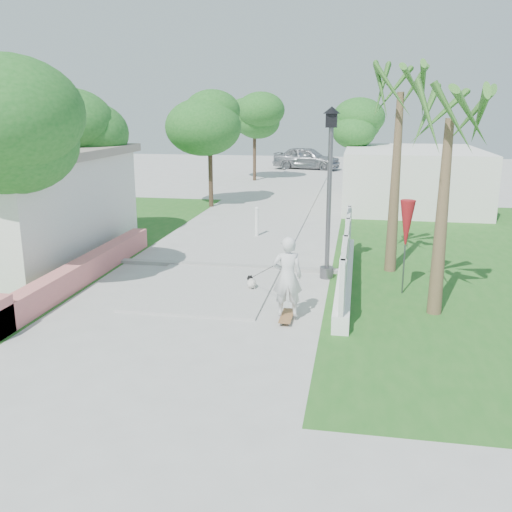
% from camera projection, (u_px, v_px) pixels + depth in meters
% --- Properties ---
extents(ground, '(90.00, 90.00, 0.00)m').
position_uv_depth(ground, '(150.00, 355.00, 10.48)').
color(ground, '#B7B7B2').
rests_on(ground, ground).
extents(path_strip, '(3.20, 36.00, 0.06)m').
position_uv_depth(path_strip, '(287.00, 195.00, 29.52)').
color(path_strip, '#B7B7B2').
rests_on(path_strip, ground).
extents(curb, '(6.50, 0.25, 0.10)m').
position_uv_depth(curb, '(225.00, 266.00, 16.18)').
color(curb, '#999993').
rests_on(curb, ground).
extents(grass_left, '(8.00, 20.00, 0.01)m').
position_uv_depth(grass_left, '(37.00, 242.00, 19.30)').
color(grass_left, '#22601E').
rests_on(grass_left, ground).
extents(grass_right, '(8.00, 20.00, 0.01)m').
position_uv_depth(grass_right, '(470.00, 261.00, 16.89)').
color(grass_right, '#22601E').
rests_on(grass_right, ground).
extents(pink_wall, '(0.45, 8.20, 0.80)m').
position_uv_depth(pink_wall, '(75.00, 275.00, 14.35)').
color(pink_wall, '#DF7B72').
rests_on(pink_wall, ground).
extents(lattice_fence, '(0.35, 7.00, 1.50)m').
position_uv_depth(lattice_fence, '(346.00, 264.00, 14.52)').
color(lattice_fence, white).
rests_on(lattice_fence, ground).
extents(building_right, '(6.00, 8.00, 2.60)m').
position_uv_depth(building_right, '(411.00, 177.00, 26.26)').
color(building_right, silver).
rests_on(building_right, ground).
extents(street_lamp, '(0.44, 0.44, 4.44)m').
position_uv_depth(street_lamp, '(329.00, 187.00, 14.61)').
color(street_lamp, '#59595E').
rests_on(street_lamp, ground).
extents(bollard, '(0.14, 0.14, 1.09)m').
position_uv_depth(bollard, '(257.00, 221.00, 19.82)').
color(bollard, white).
rests_on(bollard, ground).
extents(patio_umbrella, '(0.36, 0.36, 2.30)m').
position_uv_depth(patio_umbrella, '(406.00, 226.00, 13.51)').
color(patio_umbrella, '#59595E').
rests_on(patio_umbrella, ground).
extents(tree_left_near, '(3.60, 3.60, 5.28)m').
position_uv_depth(tree_left_near, '(3.00, 134.00, 13.12)').
color(tree_left_near, '#4C3826').
rests_on(tree_left_near, ground).
extents(tree_left_mid, '(3.20, 3.20, 4.85)m').
position_uv_depth(tree_left_mid, '(78.00, 136.00, 18.61)').
color(tree_left_mid, '#4C3826').
rests_on(tree_left_mid, ground).
extents(tree_path_left, '(3.40, 3.40, 5.23)m').
position_uv_depth(tree_path_left, '(210.00, 121.00, 25.25)').
color(tree_path_left, '#4C3826').
rests_on(tree_path_left, ground).
extents(tree_path_right, '(3.00, 3.00, 4.79)m').
position_uv_depth(tree_path_right, '(353.00, 127.00, 28.07)').
color(tree_path_right, '#4C3826').
rests_on(tree_path_right, ground).
extents(tree_path_far, '(3.20, 3.20, 5.17)m').
position_uv_depth(tree_path_far, '(255.00, 118.00, 34.74)').
color(tree_path_far, '#4C3826').
rests_on(tree_path_far, ground).
extents(palm_far, '(1.80, 1.80, 5.30)m').
position_uv_depth(palm_far, '(400.00, 105.00, 14.75)').
color(palm_far, brown).
rests_on(palm_far, ground).
extents(palm_near, '(1.80, 1.80, 4.70)m').
position_uv_depth(palm_near, '(449.00, 130.00, 11.60)').
color(palm_near, brown).
rests_on(palm_near, ground).
extents(skateboarder, '(1.47, 2.53, 1.83)m').
position_uv_depth(skateboarder, '(268.00, 273.00, 12.89)').
color(skateboarder, olive).
rests_on(skateboarder, ground).
extents(dog, '(0.36, 0.48, 0.35)m').
position_uv_depth(dog, '(251.00, 283.00, 14.17)').
color(dog, silver).
rests_on(dog, ground).
extents(parked_car, '(5.19, 2.94, 1.67)m').
position_uv_depth(parked_car, '(307.00, 158.00, 41.79)').
color(parked_car, '#A5A7AD').
rests_on(parked_car, ground).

